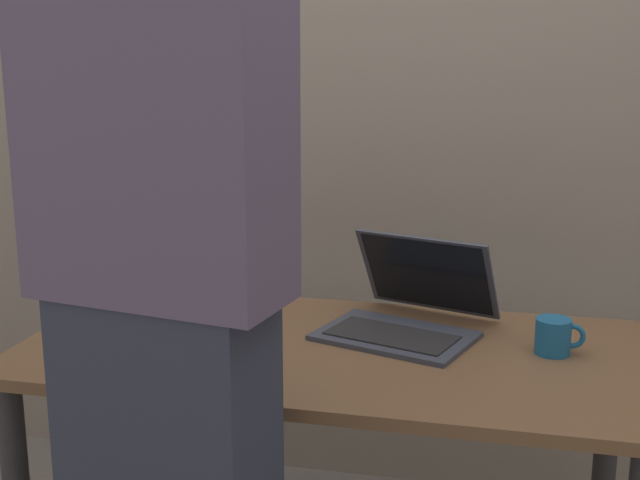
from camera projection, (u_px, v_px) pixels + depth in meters
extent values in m
cube|color=brown|center=(332.00, 352.00, 1.95)|extent=(1.43, 0.71, 0.03)
cylinder|color=#2D2D30|center=(134.00, 416.00, 2.45)|extent=(0.06, 0.06, 0.70)
cylinder|color=#2D2D30|center=(604.00, 466.00, 2.16)|extent=(0.06, 0.06, 0.70)
cube|color=#383D4C|center=(395.00, 336.00, 1.99)|extent=(0.41, 0.34, 0.01)
cube|color=#232326|center=(392.00, 335.00, 1.97)|extent=(0.33, 0.23, 0.00)
cube|color=#383D4C|center=(427.00, 274.00, 2.11)|extent=(0.37, 0.22, 0.21)
cube|color=black|center=(427.00, 274.00, 2.11)|extent=(0.34, 0.20, 0.19)
cylinder|color=brown|center=(175.00, 278.00, 2.20)|extent=(0.06, 0.06, 0.16)
cone|color=brown|center=(173.00, 244.00, 2.18)|extent=(0.06, 0.06, 0.02)
cylinder|color=brown|center=(173.00, 226.00, 2.17)|extent=(0.03, 0.03, 0.07)
cylinder|color=#BFB74C|center=(172.00, 210.00, 2.16)|extent=(0.03, 0.03, 0.01)
cylinder|color=#E19240|center=(175.00, 275.00, 2.20)|extent=(0.06, 0.06, 0.06)
cylinder|color=#1E5123|center=(168.00, 287.00, 2.04)|extent=(0.06, 0.06, 0.21)
cone|color=#1E5123|center=(166.00, 241.00, 2.01)|extent=(0.06, 0.06, 0.02)
cylinder|color=#1E5123|center=(166.00, 223.00, 2.00)|extent=(0.03, 0.03, 0.06)
cylinder|color=#BFB74C|center=(165.00, 207.00, 1.99)|extent=(0.03, 0.03, 0.01)
cylinder|color=#D8944E|center=(168.00, 283.00, 2.03)|extent=(0.06, 0.06, 0.07)
cylinder|color=#333333|center=(209.00, 291.00, 2.02)|extent=(0.06, 0.06, 0.20)
cone|color=#333333|center=(207.00, 246.00, 2.00)|extent=(0.06, 0.06, 0.02)
cylinder|color=#333333|center=(207.00, 227.00, 1.99)|extent=(0.03, 0.03, 0.07)
cylinder|color=#BFB74C|center=(206.00, 211.00, 1.98)|extent=(0.03, 0.03, 0.01)
cylinder|color=gold|center=(209.00, 287.00, 2.02)|extent=(0.06, 0.06, 0.07)
cube|color=#594C6B|center=(154.00, 120.00, 1.37)|extent=(0.46, 0.27, 0.60)
cylinder|color=#19598C|center=(553.00, 336.00, 1.89)|extent=(0.08, 0.08, 0.08)
torus|color=#19598C|center=(572.00, 336.00, 1.88)|extent=(0.06, 0.01, 0.06)
cube|color=gray|center=(388.00, 80.00, 2.56)|extent=(6.00, 0.10, 2.60)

